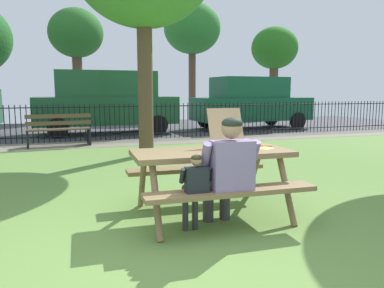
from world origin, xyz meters
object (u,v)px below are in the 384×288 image
adult_at_table (228,169)px  far_tree_midright (192,29)px  pizza_box_open (230,139)px  parked_car_center (250,102)px  park_bench_center (59,130)px  parked_car_left (106,101)px  far_tree_center (76,35)px  far_tree_right (274,50)px  picnic_table_foreground (212,165)px  pizza_slice_on_table (265,147)px  child_at_table (195,186)px

adult_at_table → far_tree_midright: size_ratio=0.20×
pizza_box_open → parked_car_center: 10.04m
park_bench_center → parked_car_left: size_ratio=0.35×
pizza_box_open → far_tree_center: far_tree_center is taller
pizza_box_open → park_bench_center: bearing=108.8°
far_tree_midright → far_tree_right: bearing=0.0°
picnic_table_foreground → far_tree_center: size_ratio=0.34×
far_tree_center → far_tree_right: 10.79m
far_tree_midright → pizza_slice_on_table: bearing=-104.6°
parked_car_left → far_tree_midright: far_tree_midright is taller
picnic_table_foreground → far_tree_midright: 16.67m
picnic_table_foreground → child_at_table: child_at_table is taller
pizza_slice_on_table → parked_car_center: parked_car_center is taller
far_tree_center → parked_car_center: bearing=-46.6°
picnic_table_foreground → parked_car_left: 9.03m
pizza_slice_on_table → far_tree_center: 15.92m
pizza_slice_on_table → far_tree_midright: bearing=75.4°
pizza_slice_on_table → adult_at_table: size_ratio=0.23×
child_at_table → far_tree_midright: size_ratio=0.14×
pizza_box_open → pizza_slice_on_table: (0.41, -0.13, -0.10)m
adult_at_table → parked_car_center: parked_car_center is taller
far_tree_midright → adult_at_table: bearing=-106.5°
park_bench_center → far_tree_center: size_ratio=0.30×
adult_at_table → parked_car_left: bearing=92.2°
picnic_table_foreground → park_bench_center: (-1.85, 6.36, -0.18)m
far_tree_center → pizza_box_open: bearing=-84.7°
picnic_table_foreground → park_bench_center: size_ratio=1.12×
pizza_box_open → far_tree_center: 15.73m
adult_at_table → picnic_table_foreground: bearing=88.8°
picnic_table_foreground → pizza_box_open: bearing=25.7°
pizza_box_open → parked_car_center: size_ratio=0.12×
parked_car_center → child_at_table: bearing=-119.3°
pizza_slice_on_table → parked_car_left: size_ratio=0.06×
far_tree_right → far_tree_center: bearing=180.0°
adult_at_table → far_tree_center: 16.37m
picnic_table_foreground → adult_at_table: 0.50m
parked_car_left → far_tree_right: far_tree_right is taller
picnic_table_foreground → far_tree_center: (-1.15, 15.47, 3.48)m
parked_car_left → parked_car_center: size_ratio=1.03×
pizza_box_open → pizza_slice_on_table: bearing=-17.8°
pizza_slice_on_table → pizza_box_open: bearing=162.2°
pizza_box_open → park_bench_center: (-2.12, 6.23, -0.46)m
park_bench_center → parked_car_center: parked_car_center is taller
child_at_table → far_tree_right: (10.02, 15.99, 3.23)m
park_bench_center → pizza_slice_on_table: bearing=-68.3°
picnic_table_foreground → adult_at_table: adult_at_table is taller
far_tree_center → child_at_table: bearing=-87.3°
child_at_table → far_tree_right: bearing=57.9°
pizza_box_open → parked_car_left: bearing=94.3°
pizza_slice_on_table → parked_car_left: (-1.07, 9.00, 0.32)m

